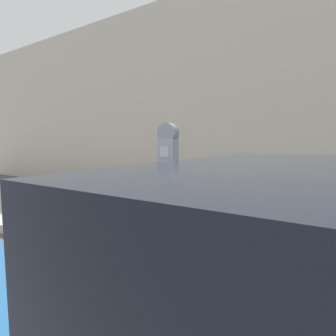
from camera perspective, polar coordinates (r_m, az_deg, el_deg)
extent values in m
cube|color=#BCB7AD|center=(4.00, 9.98, -15.12)|extent=(24.00, 2.80, 0.15)
cube|color=beige|center=(6.61, 20.04, 15.48)|extent=(24.00, 0.30, 5.32)
cylinder|color=#2D2D30|center=(2.92, 0.00, -10.53)|extent=(0.06, 0.06, 1.05)
cube|color=slate|center=(2.81, 0.00, 3.05)|extent=(0.19, 0.13, 0.33)
cube|color=gray|center=(2.75, -0.77, 3.50)|extent=(0.10, 0.01, 0.11)
cylinder|color=slate|center=(2.81, 0.00, 7.59)|extent=(0.22, 0.11, 0.22)
cylinder|color=black|center=(2.35, 5.26, -24.44)|extent=(0.61, 0.23, 0.60)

